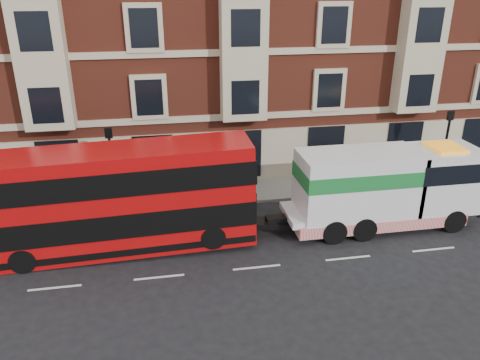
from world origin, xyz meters
name	(u,v)px	position (x,y,z in m)	size (l,w,h in m)	color
ground	(257,267)	(0.00, 0.00, 0.00)	(120.00, 120.00, 0.00)	black
sidewalk	(229,192)	(0.00, 7.50, 0.07)	(90.00, 3.00, 0.15)	slate
lamp_post_west	(112,164)	(-6.00, 6.20, 2.68)	(0.35, 0.15, 4.35)	black
lamp_post_east	(446,143)	(12.00, 6.20, 2.68)	(0.35, 0.15, 4.35)	black
double_decker_bus	(118,198)	(-5.51, 2.52, 2.46)	(11.47, 2.63, 4.64)	#B60A0B
tow_truck	(383,187)	(6.55, 2.52, 2.03)	(9.18, 2.71, 3.83)	white
pedestrian	(77,193)	(-7.96, 6.82, 0.98)	(0.61, 0.40, 1.66)	#1D213A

